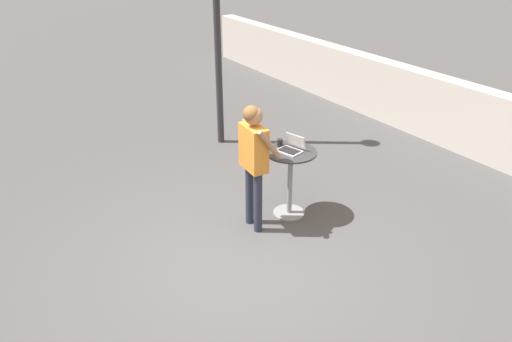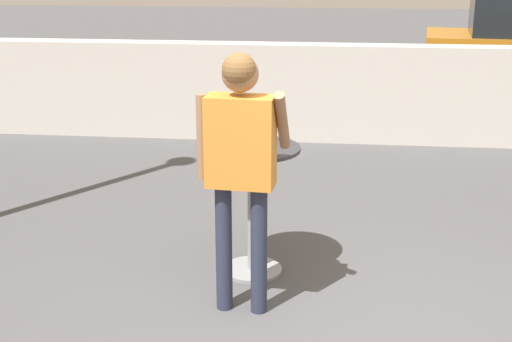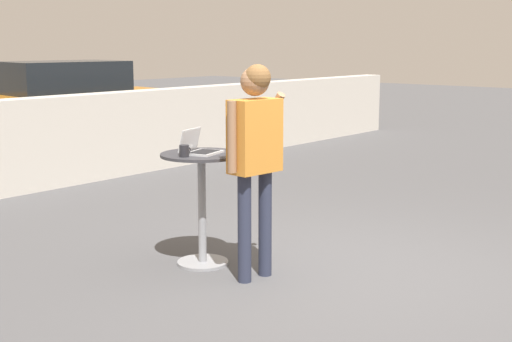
{
  "view_description": "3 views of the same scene",
  "coord_description": "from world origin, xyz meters",
  "px_view_note": "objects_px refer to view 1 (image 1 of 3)",
  "views": [
    {
      "loc": [
        4.23,
        -2.61,
        3.79
      ],
      "look_at": [
        -0.36,
        0.43,
        0.97
      ],
      "focal_mm": 35.0,
      "sensor_mm": 36.0,
      "label": 1
    },
    {
      "loc": [
        0.0,
        -3.75,
        2.36
      ],
      "look_at": [
        -0.49,
        0.7,
        0.94
      ],
      "focal_mm": 50.0,
      "sensor_mm": 36.0,
      "label": 2
    },
    {
      "loc": [
        -4.88,
        -3.06,
        1.92
      ],
      "look_at": [
        -0.48,
        0.61,
        0.88
      ],
      "focal_mm": 50.0,
      "sensor_mm": 36.0,
      "label": 3
    }
  ],
  "objects_px": {
    "cafe_table": "(290,173)",
    "coffee_mug": "(280,143)",
    "standing_person": "(254,152)",
    "laptop": "(291,148)"
  },
  "relations": [
    {
      "from": "cafe_table",
      "to": "standing_person",
      "type": "height_order",
      "value": "standing_person"
    },
    {
      "from": "cafe_table",
      "to": "laptop",
      "type": "xyz_separation_m",
      "value": [
        -0.01,
        0.01,
        0.38
      ]
    },
    {
      "from": "cafe_table",
      "to": "laptop",
      "type": "bearing_deg",
      "value": 132.74
    },
    {
      "from": "laptop",
      "to": "standing_person",
      "type": "height_order",
      "value": "standing_person"
    },
    {
      "from": "cafe_table",
      "to": "coffee_mug",
      "type": "distance_m",
      "value": 0.44
    },
    {
      "from": "standing_person",
      "to": "coffee_mug",
      "type": "bearing_deg",
      "value": 110.8
    },
    {
      "from": "cafe_table",
      "to": "coffee_mug",
      "type": "xyz_separation_m",
      "value": [
        -0.22,
        -0.02,
        0.38
      ]
    },
    {
      "from": "laptop",
      "to": "standing_person",
      "type": "distance_m",
      "value": 0.62
    },
    {
      "from": "coffee_mug",
      "to": "standing_person",
      "type": "bearing_deg",
      "value": -69.2
    },
    {
      "from": "cafe_table",
      "to": "coffee_mug",
      "type": "bearing_deg",
      "value": -174.26
    }
  ]
}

